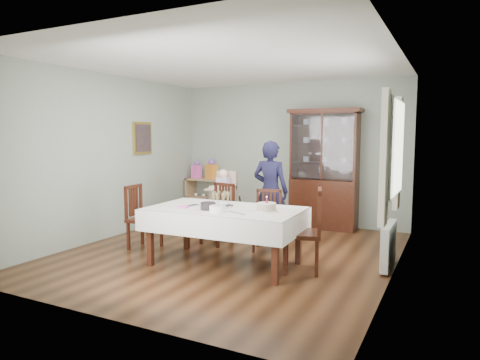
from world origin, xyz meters
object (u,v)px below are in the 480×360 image
Objects in this scene: chair_end_left at (144,230)px; woman at (270,191)px; china_cabinet at (324,167)px; champagne_tray at (221,202)px; sideboard at (207,197)px; dining_table at (225,236)px; chair_far_right at (267,232)px; gift_bag_pink at (196,170)px; chair_end_right at (303,247)px; gift_bag_orange at (211,170)px; high_chair at (223,210)px; birthday_cake at (267,207)px; chair_far_left at (217,226)px.

woman is (1.53, 1.29, 0.53)m from chair_end_left.
china_cabinet is 2.81m from champagne_tray.
dining_table is at bearing -55.14° from sideboard.
woman reaches higher than chair_far_right.
sideboard is (-2.50, 0.02, -0.72)m from china_cabinet.
china_cabinet is 2.76m from gift_bag_pink.
chair_end_right is at bearing 11.08° from dining_table.
gift_bag_orange is (-1.84, 2.80, 0.60)m from dining_table.
sideboard is 1.01× the size of chair_far_right.
champagne_tray is (-0.13, -1.40, 0.01)m from woman.
china_cabinet is at bearing 79.13° from dining_table.
chair_far_right is 0.79× the size of high_chair.
high_chair is (-1.83, 1.25, 0.13)m from chair_end_right.
gift_bag_orange reaches higher than sideboard.
gift_bag_pink is at bearing 127.85° from champagne_tray.
woman is at bearing 88.70° from dining_table.
chair_far_right is at bearing -71.02° from chair_end_left.
high_chair is at bearing -32.78° from chair_end_left.
champagne_tray is 0.78× the size of gift_bag_orange.
chair_end_right is 0.93× the size of high_chair.
chair_end_left is at bearing -169.78° from chair_far_right.
sideboard is 3.79m from birthday_cake.
sideboard is at bearing 179.51° from china_cabinet.
birthday_cake is (0.55, -1.44, -0.00)m from woman.
chair_far_right is (-0.33, -1.87, -0.86)m from china_cabinet.
gift_bag_orange is at bearing 125.91° from high_chair.
chair_end_right is at bearing -12.20° from chair_far_left.
sideboard is 2.12× the size of gift_bag_orange.
chair_far_left is 0.85m from chair_far_right.
birthday_cake is at bearing -3.39° from champagne_tray.
dining_table is 2.26× the size of sideboard.
china_cabinet is 2.08m from chair_far_right.
champagne_tray is 3.45m from gift_bag_pink.
chair_end_left is (0.47, -2.63, -0.12)m from sideboard.
gift_bag_pink is (-2.42, 1.87, 0.70)m from chair_far_right.
chair_far_right is 2.10× the size of gift_bag_orange.
chair_far_right is 1.11m from birthday_cake.
dining_table is at bearing -43.63° from chair_far_left.
birthday_cake is 0.66× the size of gift_bag_orange.
woman is 2.61m from gift_bag_pink.
gift_bag_orange is (-0.35, 2.61, 0.70)m from chair_end_left.
chair_far_left is at bearing 166.61° from chair_far_right.
sideboard is at bearing 136.64° from chair_far_left.
chair_end_right is 0.65× the size of woman.
gift_bag_pink is at bearing -145.47° from chair_end_right.
chair_far_right is 1.06m from champagne_tray.
chair_end_right is (0.80, -0.73, 0.05)m from chair_far_right.
chair_far_left is at bearing 143.77° from birthday_cake.
chair_far_right is 0.79m from woman.
chair_end_left is at bearing -119.47° from high_chair.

